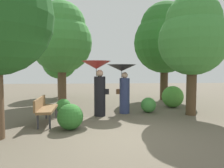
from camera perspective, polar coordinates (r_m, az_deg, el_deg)
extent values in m
plane|color=brown|center=(5.72, 2.08, -13.65)|extent=(40.00, 40.00, 0.00)
cylinder|color=black|center=(7.91, -3.28, -3.29)|extent=(0.42, 0.42, 1.46)
sphere|color=tan|center=(7.85, -3.31, 2.86)|extent=(0.26, 0.26, 0.26)
cylinder|color=#333338|center=(7.86, -4.21, 1.18)|extent=(0.02, 0.02, 0.78)
cone|color=#B22D2D|center=(7.86, -4.23, 5.10)|extent=(1.08, 1.08, 0.30)
cube|color=black|center=(7.87, -1.34, -2.05)|extent=(0.14, 0.10, 0.20)
cylinder|color=navy|center=(8.38, 3.38, -3.14)|extent=(0.40, 0.40, 1.38)
sphere|color=tan|center=(8.32, 3.40, 2.36)|extent=(0.25, 0.25, 0.25)
cylinder|color=#333338|center=(8.33, 2.58, 0.88)|extent=(0.02, 0.02, 0.75)
cone|color=black|center=(8.31, 2.59, 4.34)|extent=(1.13, 1.13, 0.26)
cube|color=brown|center=(8.36, 1.62, -2.02)|extent=(0.14, 0.10, 0.20)
cylinder|color=#38383D|center=(6.54, -16.29, -9.55)|extent=(0.06, 0.06, 0.44)
cylinder|color=#38383D|center=(6.61, -19.25, -9.48)|extent=(0.06, 0.06, 0.44)
cylinder|color=#38383D|center=(7.84, -14.69, -7.27)|extent=(0.06, 0.06, 0.44)
cylinder|color=#38383D|center=(7.89, -17.16, -7.24)|extent=(0.06, 0.06, 0.44)
cube|color=olive|center=(7.17, -16.81, -6.41)|extent=(0.52, 1.52, 0.08)
cube|color=olive|center=(7.18, -18.73, -4.86)|extent=(0.14, 1.50, 0.35)
cylinder|color=#42301E|center=(12.33, 13.81, 5.80)|extent=(0.43, 0.43, 4.28)
sphere|color=#2D6B28|center=(12.41, 13.90, 10.74)|extent=(3.41, 3.41, 3.41)
sphere|color=#2D6B28|center=(12.54, 13.96, 14.62)|extent=(2.73, 2.73, 2.73)
cylinder|color=brown|center=(10.83, -13.26, 5.43)|extent=(0.40, 0.40, 4.04)
sphere|color=#428C3D|center=(10.90, -13.35, 10.75)|extent=(2.98, 2.98, 2.98)
sphere|color=#428C3D|center=(11.02, -13.42, 14.92)|extent=(2.38, 2.38, 2.38)
cylinder|color=#4C3823|center=(8.52, 20.57, 4.50)|extent=(0.37, 0.37, 3.69)
sphere|color=#428C3D|center=(8.58, 20.73, 10.66)|extent=(2.52, 2.52, 2.52)
sphere|color=#428C3D|center=(8.70, 20.86, 15.49)|extent=(2.02, 2.02, 2.02)
cylinder|color=#4C3823|center=(13.62, -13.78, 2.78)|extent=(0.29, 0.29, 2.93)
sphere|color=#387F33|center=(13.63, -13.83, 5.86)|extent=(2.13, 2.13, 2.13)
sphere|color=#387F33|center=(13.66, -13.87, 8.32)|extent=(1.70, 1.70, 1.70)
sphere|color=#387F33|center=(8.53, -12.84, -5.83)|extent=(0.58, 0.58, 0.58)
sphere|color=#2D6B28|center=(6.29, -11.11, -8.58)|extent=(0.75, 0.75, 0.75)
sphere|color=#428C3D|center=(8.66, 9.70, -5.56)|extent=(0.60, 0.60, 0.60)
sphere|color=#4C9338|center=(10.04, 15.89, -3.28)|extent=(0.97, 0.97, 0.97)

